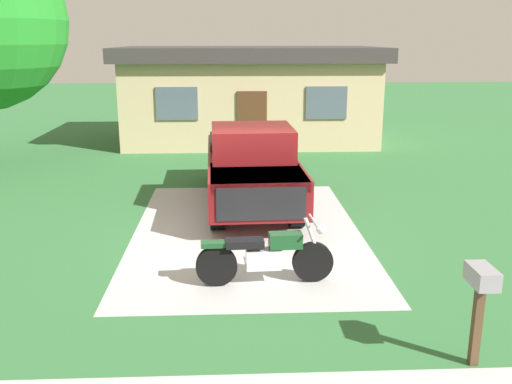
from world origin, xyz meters
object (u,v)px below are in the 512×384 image
pickup_truck (251,164)px  neighbor_house (249,93)px  motorcycle (266,256)px  mailbox (481,290)px

pickup_truck → neighbor_house: neighbor_house is taller
motorcycle → mailbox: 3.45m
motorcycle → neighbor_house: bearing=89.2°
motorcycle → neighbor_house: size_ratio=0.23×
mailbox → neighbor_house: bearing=97.8°
motorcycle → mailbox: (2.36, -2.47, 0.51)m
motorcycle → neighbor_house: (0.19, 13.32, 1.32)m
pickup_truck → neighbor_house: 8.71m
motorcycle → mailbox: size_ratio=1.76×
motorcycle → mailbox: bearing=-46.4°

